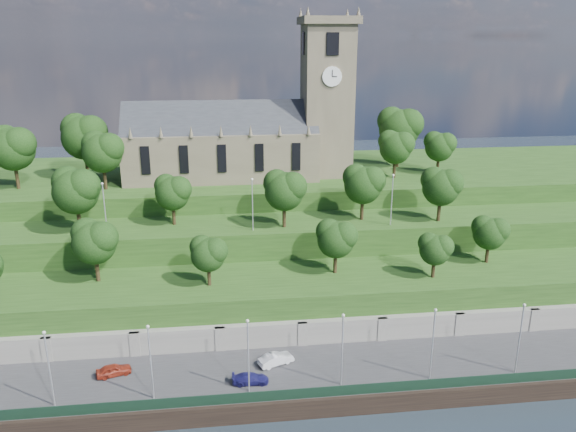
{
  "coord_description": "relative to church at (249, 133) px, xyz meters",
  "views": [
    {
      "loc": [
        -3.96,
        -48.94,
        38.21
      ],
      "look_at": [
        5.47,
        30.0,
        12.62
      ],
      "focal_mm": 35.0,
      "sensor_mm": 36.0,
      "label": 1
    }
  ],
  "objects": [
    {
      "name": "lamp_posts_promenade",
      "position": [
        -2.79,
        -43.48,
        -15.61
      ],
      "size": [
        60.36,
        0.36,
        8.59
      ],
      "color": "#B2B2B7",
      "rests_on": "promenade"
    },
    {
      "name": "car_middle",
      "position": [
        0.57,
        -38.66,
        -19.84
      ],
      "size": [
        4.4,
        2.92,
        1.37
      ],
      "primitive_type": "imported",
      "rotation": [
        0.0,
        0.0,
        1.96
      ],
      "color": "silver",
      "rests_on": "promenade"
    },
    {
      "name": "hilltop",
      "position": [
        -0.79,
        4.02,
        -15.02
      ],
      "size": [
        160.0,
        32.0,
        15.0
      ],
      "primitive_type": "cube",
      "color": "#204115",
      "rests_on": "ground"
    },
    {
      "name": "quay_wall",
      "position": [
        -0.79,
        -46.03,
        -21.42
      ],
      "size": [
        160.0,
        0.5,
        2.2
      ],
      "primitive_type": "cube",
      "color": "black",
      "rests_on": "ground"
    },
    {
      "name": "promenade",
      "position": [
        -0.79,
        -39.98,
        -21.52
      ],
      "size": [
        160.0,
        12.0,
        2.0
      ],
      "primitive_type": "cube",
      "color": "#2D2D30",
      "rests_on": "ground"
    },
    {
      "name": "embankment_lower",
      "position": [
        -0.79,
        -27.98,
        -18.52
      ],
      "size": [
        160.0,
        12.0,
        8.0
      ],
      "primitive_type": "cube",
      "color": "#204115",
      "rests_on": "ground"
    },
    {
      "name": "trees_hilltop",
      "position": [
        -5.33,
        -0.68,
        -0.73
      ],
      "size": [
        76.52,
        16.76,
        10.99
      ],
      "color": "black",
      "rests_on": "hilltop"
    },
    {
      "name": "lamp_posts_upper",
      "position": [
        -0.79,
        -19.98,
        -6.12
      ],
      "size": [
        40.36,
        0.36,
        7.6
      ],
      "color": "#B2B2B7",
      "rests_on": "embankment_upper"
    },
    {
      "name": "church",
      "position": [
        0.0,
        0.0,
        0.0
      ],
      "size": [
        38.6,
        12.35,
        27.6
      ],
      "color": "brown",
      "rests_on": "hilltop"
    },
    {
      "name": "embankment_upper",
      "position": [
        -0.79,
        -16.98,
        -16.52
      ],
      "size": [
        160.0,
        10.0,
        12.0
      ],
      "primitive_type": "cube",
      "color": "#204115",
      "rests_on": "ground"
    },
    {
      "name": "car_left",
      "position": [
        -17.65,
        -38.68,
        -19.87
      ],
      "size": [
        4.11,
        2.54,
        1.3
      ],
      "primitive_type": "imported",
      "rotation": [
        0.0,
        0.0,
        1.85
      ],
      "color": "maroon",
      "rests_on": "promenade"
    },
    {
      "name": "fence",
      "position": [
        -0.79,
        -45.38,
        -19.92
      ],
      "size": [
        160.0,
        0.1,
        1.2
      ],
      "primitive_type": "cube",
      "color": "black",
      "rests_on": "promenade"
    },
    {
      "name": "ground",
      "position": [
        -0.79,
        -45.98,
        -22.52
      ],
      "size": [
        320.0,
        320.0,
        0.0
      ],
      "primitive_type": "plane",
      "color": "black",
      "rests_on": "ground"
    },
    {
      "name": "car_right",
      "position": [
        -2.57,
        -42.03,
        -19.94
      ],
      "size": [
        4.05,
        1.77,
        1.16
      ],
      "primitive_type": "imported",
      "rotation": [
        0.0,
        0.0,
        1.53
      ],
      "color": "#1A1855",
      "rests_on": "promenade"
    },
    {
      "name": "trees_lower",
      "position": [
        -2.29,
        -27.54,
        -9.65
      ],
      "size": [
        69.55,
        8.94,
        8.32
      ],
      "color": "black",
      "rests_on": "embankment_lower"
    },
    {
      "name": "trees_upper",
      "position": [
        0.24,
        -17.88,
        -4.79
      ],
      "size": [
        58.04,
        8.27,
        9.32
      ],
      "color": "black",
      "rests_on": "embankment_upper"
    },
    {
      "name": "retaining_wall",
      "position": [
        -0.79,
        -34.01,
        -20.02
      ],
      "size": [
        160.0,
        2.1,
        5.0
      ],
      "color": "slate",
      "rests_on": "ground"
    }
  ]
}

